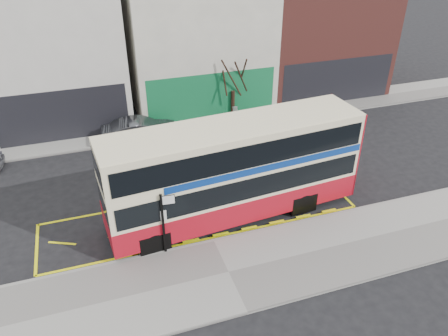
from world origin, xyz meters
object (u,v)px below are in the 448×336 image
object	(u,v)px
street_tree_right	(233,66)
double_decker_bus	(235,170)
bus_stop_post	(164,218)
car_white	(269,120)
car_grey	(141,131)

from	to	relation	value
street_tree_right	double_decker_bus	bearing A→B (deg)	-109.07
double_decker_bus	bus_stop_post	size ratio (longest dim) A/B	4.13
bus_stop_post	car_white	xyz separation A→B (m)	(8.42, 9.10, -1.17)
car_grey	car_white	bearing A→B (deg)	-93.57
double_decker_bus	bus_stop_post	xyz separation A→B (m)	(-3.46, -1.64, -0.53)
bus_stop_post	car_grey	xyz separation A→B (m)	(0.61, 9.90, -1.08)
car_grey	car_white	size ratio (longest dim) A/B	0.99
car_grey	street_tree_right	world-z (taller)	street_tree_right
double_decker_bus	street_tree_right	distance (m)	10.26
bus_stop_post	car_white	distance (m)	12.45
double_decker_bus	bus_stop_post	world-z (taller)	double_decker_bus
bus_stop_post	car_white	world-z (taller)	bus_stop_post
bus_stop_post	street_tree_right	distance (m)	13.28
car_white	car_grey	bearing A→B (deg)	101.42
double_decker_bus	street_tree_right	xyz separation A→B (m)	(3.33, 9.63, 1.24)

